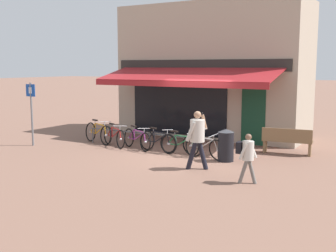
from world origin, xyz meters
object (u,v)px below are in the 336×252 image
at_px(bicycle_red, 114,136).
at_px(litter_bin, 226,145).
at_px(bicycle_silver, 204,147).
at_px(bicycle_green, 181,144).
at_px(bicycle_orange, 98,133).
at_px(parking_sign, 31,107).
at_px(park_bench, 287,140).
at_px(bicycle_purple, 137,139).
at_px(bicycle_black, 158,141).
at_px(pedestrian_child, 247,153).
at_px(pedestrian_adult, 197,134).

distance_m(bicycle_red, litter_bin, 4.46).
height_order(bicycle_red, bicycle_silver, bicycle_silver).
xyz_separation_m(bicycle_green, litter_bin, (1.63, -0.10, 0.15)).
distance_m(bicycle_orange, bicycle_silver, 4.59).
bearing_deg(parking_sign, park_bench, 20.53).
distance_m(bicycle_purple, bicycle_black, 0.91).
relative_size(bicycle_purple, park_bench, 1.01).
bearing_deg(bicycle_orange, bicycle_silver, 14.72).
bearing_deg(pedestrian_child, bicycle_orange, 159.81).
bearing_deg(bicycle_orange, bicycle_black, 14.27).
distance_m(pedestrian_adult, litter_bin, 1.48).
height_order(bicycle_silver, litter_bin, litter_bin).
relative_size(pedestrian_child, park_bench, 0.77).
relative_size(bicycle_red, park_bench, 0.99).
relative_size(pedestrian_child, parking_sign, 0.55).
relative_size(bicycle_red, bicycle_green, 0.97).
relative_size(bicycle_black, litter_bin, 1.69).
height_order(bicycle_silver, pedestrian_child, pedestrian_child).
bearing_deg(litter_bin, bicycle_silver, 179.62).
xyz_separation_m(bicycle_red, bicycle_green, (2.82, -0.12, -0.01)).
distance_m(parking_sign, park_bench, 9.04).
height_order(bicycle_black, pedestrian_adult, pedestrian_adult).
bearing_deg(bicycle_red, bicycle_black, 25.05).
bearing_deg(bicycle_orange, bicycle_green, 15.12).
relative_size(bicycle_black, bicycle_green, 1.01).
height_order(bicycle_purple, bicycle_silver, bicycle_silver).
height_order(bicycle_red, park_bench, park_bench).
bearing_deg(parking_sign, bicycle_purple, 20.81).
relative_size(bicycle_orange, bicycle_purple, 1.06).
relative_size(bicycle_silver, parking_sign, 0.76).
relative_size(bicycle_silver, pedestrian_child, 1.39).
distance_m(bicycle_silver, litter_bin, 0.77).
xyz_separation_m(bicycle_red, parking_sign, (-2.63, -1.43, 1.05)).
relative_size(bicycle_black, parking_sign, 0.73).
xyz_separation_m(bicycle_purple, pedestrian_adult, (3.12, -1.54, 0.64)).
height_order(bicycle_green, pedestrian_child, pedestrian_child).
bearing_deg(bicycle_black, bicycle_green, 10.00).
xyz_separation_m(bicycle_red, park_bench, (5.79, 1.73, 0.10)).
relative_size(bicycle_purple, pedestrian_child, 1.32).
height_order(bicycle_purple, pedestrian_adult, pedestrian_adult).
relative_size(bicycle_orange, bicycle_green, 1.06).
relative_size(bicycle_green, parking_sign, 0.72).
relative_size(bicycle_purple, parking_sign, 0.72).
distance_m(pedestrian_adult, park_bench, 3.73).
distance_m(bicycle_black, park_bench, 4.27).
relative_size(bicycle_green, park_bench, 1.01).
relative_size(bicycle_red, parking_sign, 0.70).
bearing_deg(litter_bin, pedestrian_adult, -102.41).
height_order(bicycle_green, park_bench, park_bench).
height_order(bicycle_purple, litter_bin, litter_bin).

